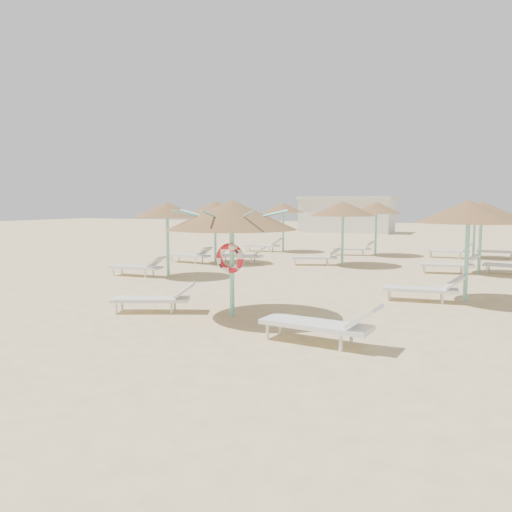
% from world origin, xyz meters
% --- Properties ---
extents(ground, '(120.00, 120.00, 0.00)m').
position_xyz_m(ground, '(0.00, 0.00, 0.00)').
color(ground, '#DDC386').
rests_on(ground, ground).
extents(main_palapa, '(2.99, 2.99, 2.68)m').
position_xyz_m(main_palapa, '(-0.31, 0.28, 2.33)').
color(main_palapa, '#7AD4C0').
rests_on(main_palapa, ground).
extents(lounger_main_a, '(2.04, 1.32, 0.71)m').
position_xyz_m(lounger_main_a, '(-2.16, -0.07, 0.34)').
color(lounger_main_a, silver).
rests_on(lounger_main_a, ground).
extents(lounger_main_b, '(2.30, 0.92, 0.81)m').
position_xyz_m(lounger_main_b, '(2.27, -1.13, 0.39)').
color(lounger_main_b, silver).
rests_on(lounger_main_b, ground).
extents(palapa_field, '(19.84, 14.31, 2.71)m').
position_xyz_m(palapa_field, '(1.14, 9.82, 2.30)').
color(palapa_field, '#7AD4C0').
rests_on(palapa_field, ground).
extents(service_hut, '(8.40, 4.40, 3.25)m').
position_xyz_m(service_hut, '(-6.00, 35.00, 1.64)').
color(service_hut, silver).
rests_on(service_hut, ground).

